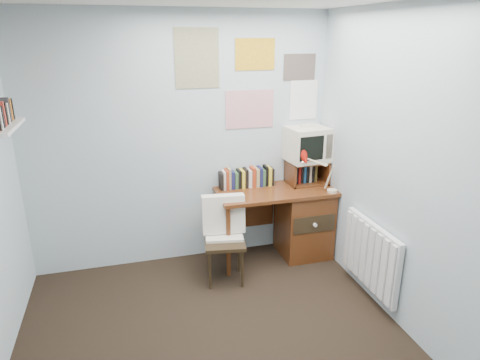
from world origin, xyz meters
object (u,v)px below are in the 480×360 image
object	(u,v)px
crt_tv	(307,142)
desk_lamp	(333,175)
desk	(299,219)
wall_shelf	(2,127)
tv_riser	(307,172)
radiator	(371,255)
desk_chair	(225,243)

from	to	relation	value
crt_tv	desk_lamp	bearing A→B (deg)	-73.10
desk	wall_shelf	xyz separation A→B (m)	(-2.57, -0.38, 1.21)
tv_riser	radiator	distance (m)	1.15
radiator	wall_shelf	size ratio (longest dim) A/B	1.29
desk	desk_chair	size ratio (longest dim) A/B	1.50
tv_riser	wall_shelf	world-z (taller)	wall_shelf
tv_riser	desk_chair	bearing A→B (deg)	-157.52
desk_chair	wall_shelf	distance (m)	2.08
desk_lamp	tv_riser	xyz separation A→B (m)	(-0.13, 0.33, -0.06)
tv_riser	crt_tv	size ratio (longest dim) A/B	0.99
desk	desk_lamp	distance (m)	0.63
desk	crt_tv	size ratio (longest dim) A/B	2.96
desk_chair	radiator	bearing A→B (deg)	-18.43
desk_chair	tv_riser	world-z (taller)	tv_riser
desk_lamp	desk	bearing A→B (deg)	152.88
tv_riser	radiator	bearing A→B (deg)	-80.72
crt_tv	desk_chair	bearing A→B (deg)	-162.29
desk	tv_riser	bearing A→B (deg)	42.96
tv_riser	crt_tv	distance (m)	0.32
desk	desk_chair	bearing A→B (deg)	-160.99
desk_lamp	crt_tv	distance (m)	0.46
wall_shelf	desk_chair	bearing A→B (deg)	2.55
desk	crt_tv	xyz separation A→B (m)	(0.11, 0.13, 0.80)
wall_shelf	radiator	bearing A→B (deg)	-10.89
desk_chair	crt_tv	world-z (taller)	crt_tv
desk_lamp	tv_riser	size ratio (longest dim) A/B	0.91
desk	wall_shelf	bearing A→B (deg)	-171.60
wall_shelf	crt_tv	bearing A→B (deg)	10.78
desk_lamp	tv_riser	distance (m)	0.36
tv_riser	wall_shelf	distance (m)	2.83
desk_chair	tv_riser	xyz separation A→B (m)	(1.00, 0.42, 0.49)
crt_tv	radiator	xyz separation A→B (m)	(0.18, -1.06, -0.78)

